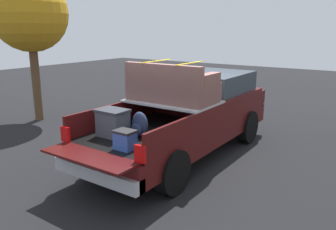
{
  "coord_description": "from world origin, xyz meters",
  "views": [
    {
      "loc": [
        -6.4,
        -4.03,
        2.9
      ],
      "look_at": [
        -0.6,
        0.0,
        1.1
      ],
      "focal_mm": 36.24,
      "sensor_mm": 36.0,
      "label": 1
    }
  ],
  "objects": [
    {
      "name": "tree_background",
      "position": [
        0.03,
        5.58,
        3.32
      ],
      "size": [
        2.32,
        2.32,
        4.51
      ],
      "color": "brown",
      "rests_on": "ground_plane"
    },
    {
      "name": "ground_plane",
      "position": [
        0.0,
        0.0,
        0.0
      ],
      "size": [
        40.0,
        40.0,
        0.0
      ],
      "primitive_type": "plane",
      "color": "black"
    },
    {
      "name": "pickup_truck",
      "position": [
        0.35,
        0.0,
        0.96
      ],
      "size": [
        6.05,
        2.06,
        2.23
      ],
      "color": "#470F0F",
      "rests_on": "ground_plane"
    }
  ]
}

